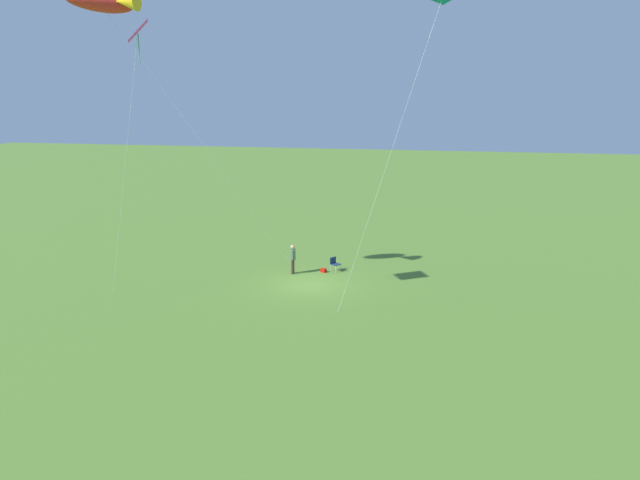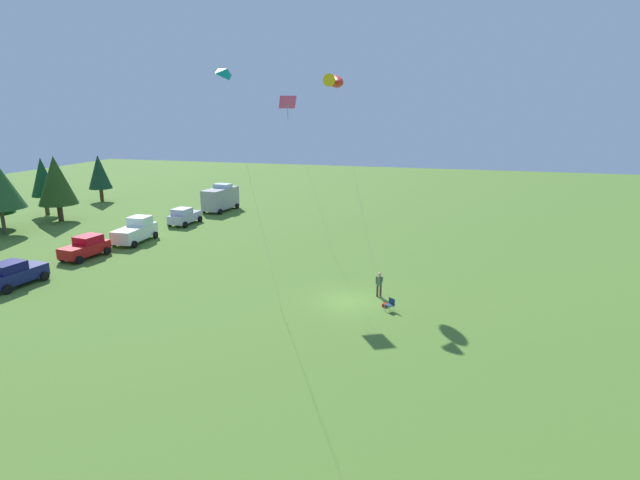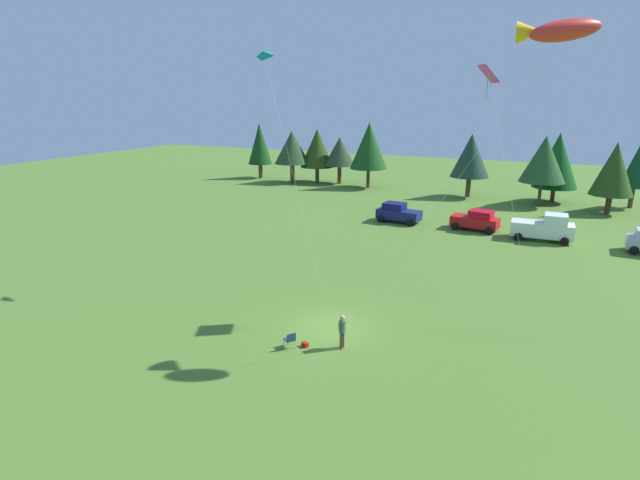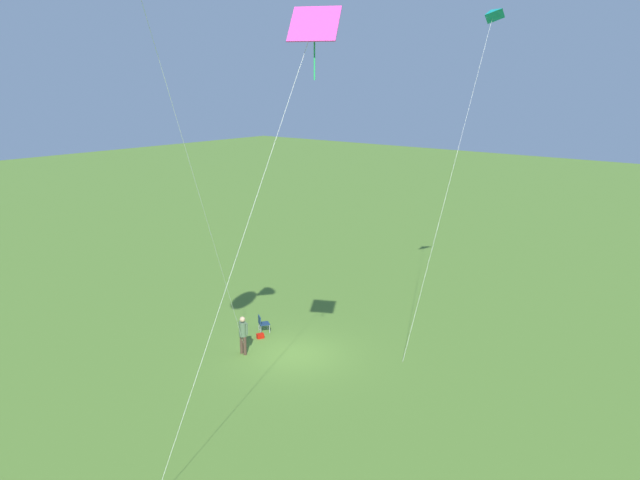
% 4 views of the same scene
% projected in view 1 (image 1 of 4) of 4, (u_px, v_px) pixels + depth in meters
% --- Properties ---
extents(ground_plane, '(160.00, 160.00, 0.00)m').
position_uv_depth(ground_plane, '(309.00, 284.00, 34.69)').
color(ground_plane, '#4F752B').
extents(person_kite_flyer, '(0.35, 0.55, 1.74)m').
position_uv_depth(person_kite_flyer, '(293.00, 257.00, 36.44)').
color(person_kite_flyer, '#473326').
rests_on(person_kite_flyer, ground).
extents(folding_chair, '(0.67, 0.67, 0.82)m').
position_uv_depth(folding_chair, '(334.00, 263.00, 37.15)').
color(folding_chair, '#18314D').
rests_on(folding_chair, ground).
extents(backpack_on_grass, '(0.38, 0.33, 0.22)m').
position_uv_depth(backpack_on_grass, '(323.00, 270.00, 36.94)').
color(backpack_on_grass, '#B61408').
rests_on(backpack_on_grass, ground).
extents(kite_large_fish, '(10.14, 6.57, 15.31)m').
position_uv_depth(kite_large_fish, '(106.00, 2.00, 29.84)').
color(kite_large_fish, red).
rests_on(kite_large_fish, ground).
extents(kite_diamond_rainbow, '(4.55, 3.52, 13.48)m').
position_uv_depth(kite_diamond_rainbow, '(137.00, 38.00, 27.04)').
color(kite_diamond_rainbow, '#DE3FA2').
rests_on(kite_diamond_rainbow, ground).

